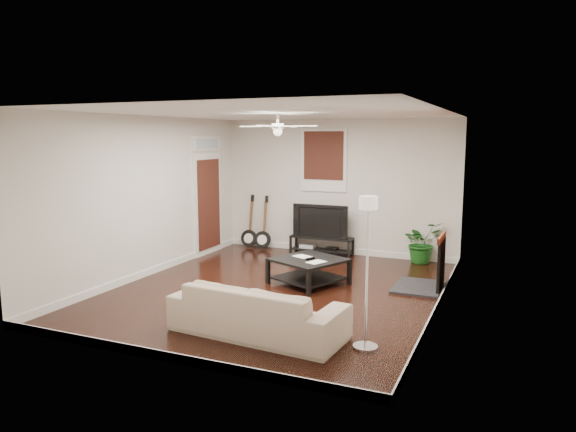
{
  "coord_description": "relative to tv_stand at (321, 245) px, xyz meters",
  "views": [
    {
      "loc": [
        3.43,
        -7.55,
        2.45
      ],
      "look_at": [
        0.0,
        0.4,
        1.15
      ],
      "focal_mm": 33.25,
      "sensor_mm": 36.0,
      "label": 1
    }
  ],
  "objects": [
    {
      "name": "ceiling_fan",
      "position": [
        0.26,
        -2.78,
        2.41
      ],
      "size": [
        1.24,
        1.24,
        0.32
      ],
      "primitive_type": null,
      "color": "white",
      "rests_on": "ceiling"
    },
    {
      "name": "tv_stand",
      "position": [
        0.0,
        0.0,
        0.0
      ],
      "size": [
        1.32,
        0.35,
        0.37
      ],
      "primitive_type": "cube",
      "color": "black",
      "rests_on": "floor"
    },
    {
      "name": "door_left",
      "position": [
        -2.2,
        -0.88,
        1.06
      ],
      "size": [
        0.08,
        1.0,
        2.5
      ],
      "primitive_type": "cube",
      "color": "white",
      "rests_on": "wall_left"
    },
    {
      "name": "tv",
      "position": [
        0.0,
        0.02,
        0.53
      ],
      "size": [
        1.19,
        0.16,
        0.68
      ],
      "primitive_type": "imported",
      "color": "black",
      "rests_on": "tv_stand"
    },
    {
      "name": "room",
      "position": [
        0.26,
        -2.78,
        1.21
      ],
      "size": [
        5.01,
        6.01,
        2.81
      ],
      "color": "black",
      "rests_on": "ground"
    },
    {
      "name": "fireplace",
      "position": [
        2.46,
        -1.78,
        0.27
      ],
      "size": [
        0.8,
        1.1,
        0.92
      ],
      "primitive_type": "cube",
      "color": "black",
      "rests_on": "floor"
    },
    {
      "name": "guitar_right",
      "position": [
        -1.34,
        -0.06,
        0.41
      ],
      "size": [
        0.41,
        0.33,
        1.19
      ],
      "primitive_type": null,
      "rotation": [
        0.0,
        0.0,
        0.2
      ],
      "color": "black",
      "rests_on": "floor"
    },
    {
      "name": "coffee_table",
      "position": [
        0.57,
        -2.23,
        0.03
      ],
      "size": [
        1.35,
        1.35,
        0.43
      ],
      "primitive_type": "cube",
      "rotation": [
        0.0,
        0.0,
        -0.41
      ],
      "color": "black",
      "rests_on": "floor"
    },
    {
      "name": "window_back",
      "position": [
        -0.04,
        0.19,
        1.76
      ],
      "size": [
        1.0,
        0.06,
        1.3
      ],
      "primitive_type": "cube",
      "color": "#38170F",
      "rests_on": "wall_back"
    },
    {
      "name": "brick_accent",
      "position": [
        2.75,
        -1.78,
        1.21
      ],
      "size": [
        0.02,
        2.2,
        2.8
      ],
      "primitive_type": "cube",
      "color": "brown",
      "rests_on": "floor"
    },
    {
      "name": "floor_lamp",
      "position": [
        2.17,
        -4.54,
        0.71
      ],
      "size": [
        0.32,
        0.32,
        1.8
      ],
      "primitive_type": null,
      "rotation": [
        0.0,
        0.0,
        -0.08
      ],
      "color": "white",
      "rests_on": "floor"
    },
    {
      "name": "sofa",
      "position": [
        0.82,
        -4.64,
        0.14
      ],
      "size": [
        2.26,
        1.04,
        0.64
      ],
      "primitive_type": "imported",
      "rotation": [
        0.0,
        0.0,
        3.06
      ],
      "color": "tan",
      "rests_on": "floor"
    },
    {
      "name": "guitar_left",
      "position": [
        -1.69,
        -0.03,
        0.41
      ],
      "size": [
        0.39,
        0.29,
        1.19
      ],
      "primitive_type": null,
      "rotation": [
        0.0,
        0.0,
        0.09
      ],
      "color": "black",
      "rests_on": "floor"
    },
    {
      "name": "potted_plant",
      "position": [
        2.05,
        0.04,
        0.22
      ],
      "size": [
        0.96,
        0.97,
        0.81
      ],
      "primitive_type": "imported",
      "rotation": [
        0.0,
        0.0,
        0.85
      ],
      "color": "#18561A",
      "rests_on": "floor"
    }
  ]
}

